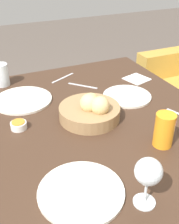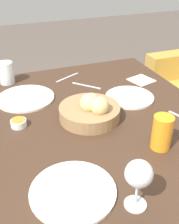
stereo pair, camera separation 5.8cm
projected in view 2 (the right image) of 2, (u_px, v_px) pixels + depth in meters
The scene contains 12 objects.
dining_table at pixel (100, 140), 1.22m from camera, with size 1.22×0.98×0.76m.
bread_basket at pixel (91, 110), 1.15m from camera, with size 0.25×0.25×0.12m.
plate_near_left at pixel (26, 98), 1.32m from camera, with size 0.27×0.27×0.01m.
plate_near_right at pixel (73, 191), 0.82m from camera, with size 0.26×0.26×0.01m.
plate_far_center at pixel (130, 97), 1.33m from camera, with size 0.23×0.23×0.01m.
juice_glass at pixel (162, 132), 0.98m from camera, with size 0.07×0.07×0.13m.
water_tumbler at pixel (6, 73), 1.45m from camera, with size 0.08×0.08×0.11m.
wine_glass at pixel (139, 175), 0.73m from camera, with size 0.08×0.08×0.16m.
jam_bowl_honey at pixel (19, 123), 1.12m from camera, with size 0.06×0.06×0.03m.
fork_silver at pixel (67, 77), 1.53m from camera, with size 0.08×0.15×0.00m.
knife_silver at pixel (86, 86), 1.44m from camera, with size 0.12×0.12×0.00m.
napkin at pixel (141, 80), 1.50m from camera, with size 0.14×0.14×0.00m.
Camera 2 is at (0.90, -0.39, 1.39)m, focal length 45.00 mm.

